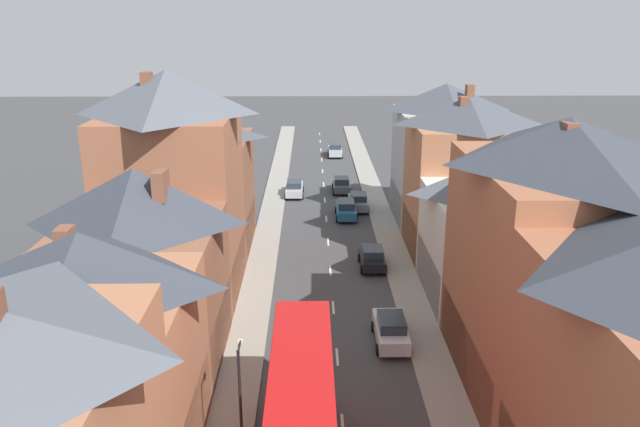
{
  "coord_description": "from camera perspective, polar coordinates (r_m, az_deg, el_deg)",
  "views": [
    {
      "loc": [
        -1.39,
        -12.02,
        17.95
      ],
      "look_at": [
        -0.68,
        35.24,
        2.69
      ],
      "focal_mm": 35.0,
      "sensor_mm": 36.0,
      "label": 1
    }
  ],
  "objects": [
    {
      "name": "pavement_right",
      "position": [
        53.51,
        6.16,
        -1.74
      ],
      "size": [
        2.2,
        104.0,
        0.14
      ],
      "primitive_type": "cube",
      "color": "gray",
      "rests_on": "ground"
    },
    {
      "name": "pavement_left",
      "position": [
        53.24,
        -4.81,
        -1.8
      ],
      "size": [
        2.2,
        104.0,
        0.14
      ],
      "primitive_type": "cube",
      "color": "gray",
      "rests_on": "ground"
    },
    {
      "name": "terrace_row_left",
      "position": [
        29.12,
        -18.51,
        -7.28
      ],
      "size": [
        8.0,
        52.25,
        14.68
      ],
      "color": "beige",
      "rests_on": "ground"
    },
    {
      "name": "car_mid_white",
      "position": [
        65.25,
        1.97,
        2.65
      ],
      "size": [
        1.9,
        3.85,
        1.61
      ],
      "color": "#4C515B",
      "rests_on": "ground"
    },
    {
      "name": "car_near_silver",
      "position": [
        81.83,
        1.4,
        5.82
      ],
      "size": [
        1.9,
        3.99,
        1.69
      ],
      "color": "#B7BABF",
      "rests_on": "ground"
    },
    {
      "name": "car_mid_black",
      "position": [
        59.4,
        3.51,
        1.11
      ],
      "size": [
        1.9,
        3.97,
        1.65
      ],
      "color": "gray",
      "rests_on": "ground"
    },
    {
      "name": "double_decker_bus_lead",
      "position": [
        25.8,
        -1.71,
        -18.02
      ],
      "size": [
        2.74,
        10.8,
        5.3
      ],
      "color": "red",
      "rests_on": "ground"
    },
    {
      "name": "car_parked_left_b",
      "position": [
        36.12,
        6.49,
        -10.48
      ],
      "size": [
        1.9,
        4.28,
        1.7
      ],
      "color": "silver",
      "rests_on": "ground"
    },
    {
      "name": "car_parked_left_a",
      "position": [
        63.98,
        -2.36,
        2.34
      ],
      "size": [
        1.9,
        4.31,
        1.61
      ],
      "color": "#B7BABF",
      "rests_on": "ground"
    },
    {
      "name": "car_near_blue",
      "position": [
        46.06,
        4.81,
        -4.02
      ],
      "size": [
        1.9,
        3.81,
        1.61
      ],
      "color": "black",
      "rests_on": "ground"
    },
    {
      "name": "street_lamp",
      "position": [
        26.2,
        -7.27,
        -16.42
      ],
      "size": [
        0.2,
        1.12,
        5.5
      ],
      "color": "black",
      "rests_on": "ground"
    },
    {
      "name": "car_parked_right_a",
      "position": [
        57.01,
        2.39,
        0.41
      ],
      "size": [
        1.9,
        4.38,
        1.68
      ],
      "color": "#236093",
      "rests_on": "ground"
    },
    {
      "name": "centre_line_dashes",
      "position": [
        51.28,
        0.75,
        -2.59
      ],
      "size": [
        0.14,
        97.8,
        0.01
      ],
      "color": "silver",
      "rests_on": "ground"
    },
    {
      "name": "terrace_row_right",
      "position": [
        33.1,
        19.74,
        -4.41
      ],
      "size": [
        8.0,
        58.01,
        13.53
      ],
      "color": "#935138",
      "rests_on": "ground"
    }
  ]
}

